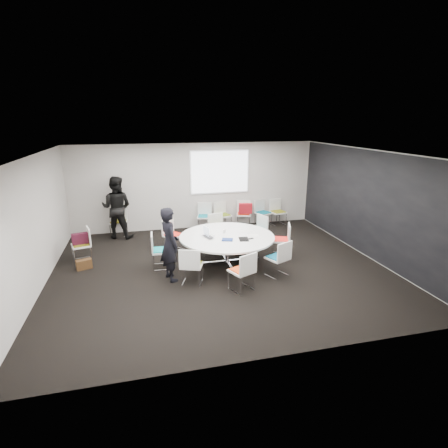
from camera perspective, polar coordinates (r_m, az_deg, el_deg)
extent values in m
cube|color=black|center=(8.73, -0.66, -7.26)|extent=(8.00, 7.00, 0.04)
cube|color=white|center=(8.00, -0.73, 11.65)|extent=(8.00, 7.00, 0.04)
cube|color=#AFAAA5|center=(11.62, -4.61, 6.16)|extent=(8.00, 0.04, 2.80)
cube|color=#AFAAA5|center=(5.08, 8.34, -8.32)|extent=(8.00, 0.04, 2.80)
cube|color=#AFAAA5|center=(8.36, -28.64, -0.12)|extent=(0.04, 7.00, 2.80)
cube|color=#AFAAA5|center=(9.93, 22.59, 3.07)|extent=(0.04, 7.00, 2.80)
cube|color=black|center=(9.91, 22.45, 3.06)|extent=(0.01, 6.94, 2.74)
cube|color=silver|center=(8.98, 0.48, -6.11)|extent=(0.90, 0.90, 0.08)
cylinder|color=silver|center=(8.86, 0.48, -4.17)|extent=(0.10, 0.10, 0.65)
cylinder|color=white|center=(8.74, 0.49, -2.06)|extent=(2.38, 2.38, 0.04)
cube|color=white|center=(11.64, -0.68, 8.48)|extent=(1.90, 0.03, 1.35)
cube|color=silver|center=(9.51, 9.16, -3.91)|extent=(0.54, 0.54, 0.42)
cube|color=white|center=(9.43, 9.22, -2.60)|extent=(0.57, 0.58, 0.04)
cube|color=red|center=(9.42, 9.23, -2.43)|extent=(0.49, 0.50, 0.03)
cube|color=white|center=(9.37, 10.57, -1.31)|extent=(0.19, 0.45, 0.42)
cube|color=silver|center=(10.15, 5.34, -2.40)|extent=(0.55, 0.55, 0.42)
cube|color=white|center=(10.08, 5.38, -1.17)|extent=(0.58, 0.59, 0.04)
cube|color=#076B78|center=(10.07, 5.38, -1.00)|extent=(0.51, 0.52, 0.03)
cube|color=white|center=(10.15, 6.30, 0.29)|extent=(0.21, 0.44, 0.42)
cube|color=silver|center=(10.23, -1.01, -2.18)|extent=(0.47, 0.47, 0.42)
cube|color=white|center=(10.16, -1.02, -0.95)|extent=(0.52, 0.50, 0.04)
cube|color=olive|center=(10.15, -1.02, -0.79)|extent=(0.45, 0.43, 0.03)
cube|color=white|center=(10.28, -1.44, 0.60)|extent=(0.46, 0.10, 0.42)
cube|color=silver|center=(9.84, -8.18, -3.15)|extent=(0.59, 0.59, 0.42)
cube|color=white|center=(9.76, -8.24, -1.88)|extent=(0.64, 0.63, 0.04)
cube|color=red|center=(9.75, -8.24, -1.71)|extent=(0.55, 0.55, 0.03)
cube|color=white|center=(9.83, -9.18, -0.38)|extent=(0.37, 0.33, 0.42)
cube|color=silver|center=(8.79, -10.12, -5.73)|extent=(0.44, 0.44, 0.42)
cube|color=white|center=(8.70, -10.20, -4.33)|extent=(0.46, 0.48, 0.04)
cube|color=#0B8087|center=(8.69, -10.21, -4.14)|extent=(0.40, 0.42, 0.03)
cube|color=white|center=(8.63, -11.67, -2.98)|extent=(0.06, 0.46, 0.42)
cube|color=silver|center=(7.87, -5.25, -8.28)|extent=(0.54, 0.54, 0.42)
cube|color=white|center=(7.78, -5.29, -6.74)|extent=(0.58, 0.57, 0.04)
cube|color=olive|center=(7.77, -5.30, -6.54)|extent=(0.51, 0.49, 0.03)
cube|color=white|center=(7.50, -5.67, -5.77)|extent=(0.44, 0.19, 0.42)
cube|color=silver|center=(7.59, 2.87, -9.24)|extent=(0.55, 0.55, 0.42)
cube|color=white|center=(7.49, 2.89, -7.66)|extent=(0.60, 0.59, 0.04)
cube|color=#D94315|center=(7.48, 2.90, -7.45)|extent=(0.52, 0.51, 0.03)
cube|color=white|center=(7.25, 4.00, -6.54)|extent=(0.43, 0.22, 0.42)
cube|color=silver|center=(8.32, 8.65, -6.99)|extent=(0.56, 0.56, 0.42)
cube|color=white|center=(8.23, 8.72, -5.52)|extent=(0.60, 0.59, 0.04)
cube|color=#0A5778|center=(8.22, 8.73, -5.33)|extent=(0.52, 0.51, 0.03)
cube|color=white|center=(8.01, 9.88, -4.43)|extent=(0.43, 0.22, 0.42)
cube|color=silver|center=(11.57, -3.19, 0.08)|extent=(0.51, 0.51, 0.42)
cube|color=white|center=(11.51, -3.21, 1.17)|extent=(0.55, 0.54, 0.04)
cube|color=#0A7589|center=(11.50, -3.21, 1.32)|extent=(0.48, 0.46, 0.03)
cube|color=white|center=(11.65, -3.17, 2.54)|extent=(0.46, 0.14, 0.42)
cube|color=silver|center=(11.70, -0.16, 0.29)|extent=(0.52, 0.52, 0.42)
cube|color=white|center=(11.64, -0.16, 1.38)|extent=(0.57, 0.55, 0.04)
cube|color=#566A14|center=(11.63, -0.16, 1.52)|extent=(0.49, 0.48, 0.03)
cube|color=white|center=(11.76, -0.68, 2.69)|extent=(0.45, 0.17, 0.42)
cube|color=silver|center=(11.87, 3.19, 0.51)|extent=(0.52, 0.52, 0.42)
cube|color=white|center=(11.81, 3.21, 1.58)|extent=(0.57, 0.55, 0.04)
cube|color=red|center=(11.80, 3.21, 1.72)|extent=(0.49, 0.48, 0.03)
cube|color=white|center=(11.96, 3.22, 2.91)|extent=(0.45, 0.17, 0.42)
cube|color=silver|center=(12.07, 6.43, 0.71)|extent=(0.55, 0.55, 0.42)
cube|color=white|center=(12.01, 6.46, 1.76)|extent=(0.60, 0.59, 0.04)
cube|color=#085F77|center=(12.00, 6.47, 1.90)|extent=(0.52, 0.51, 0.03)
cube|color=white|center=(12.10, 5.81, 3.02)|extent=(0.44, 0.22, 0.42)
cube|color=silver|center=(12.25, 8.81, 0.85)|extent=(0.50, 0.50, 0.42)
cube|color=white|center=(12.19, 8.86, 1.89)|extent=(0.54, 0.52, 0.04)
cube|color=olive|center=(12.18, 8.86, 2.03)|extent=(0.47, 0.45, 0.03)
cube|color=white|center=(12.30, 8.36, 3.16)|extent=(0.46, 0.13, 0.42)
cube|color=silver|center=(9.73, -22.15, -4.50)|extent=(0.52, 0.52, 0.42)
cube|color=white|center=(9.65, -22.30, -3.22)|extent=(0.55, 0.56, 0.04)
cube|color=olive|center=(9.64, -22.32, -3.05)|extent=(0.47, 0.49, 0.03)
cube|color=white|center=(9.61, -21.22, -1.75)|extent=(0.16, 0.45, 0.42)
cube|color=silver|center=(11.44, -16.77, -0.84)|extent=(0.52, 0.52, 0.42)
cube|color=white|center=(11.37, -16.87, 0.26)|extent=(0.56, 0.55, 0.04)
cube|color=olive|center=(11.36, -16.88, 0.41)|extent=(0.49, 0.48, 0.03)
cube|color=white|center=(11.50, -16.63, 1.66)|extent=(0.45, 0.16, 0.42)
imported|color=black|center=(7.90, -8.88, -3.29)|extent=(0.57, 0.71, 1.70)
imported|color=black|center=(11.10, -17.13, 2.60)|extent=(1.10, 0.97, 1.91)
imported|color=#333338|center=(8.65, -2.30, -2.05)|extent=(0.34, 0.42, 0.03)
cube|color=silver|center=(8.69, -2.95, -1.16)|extent=(0.10, 0.29, 0.22)
cube|color=black|center=(8.48, 3.24, -2.48)|extent=(0.27, 0.33, 0.02)
cube|color=navy|center=(8.43, 0.55, -2.57)|extent=(0.31, 0.27, 0.03)
cube|color=silver|center=(9.16, 3.59, -1.07)|extent=(0.37, 0.34, 0.00)
cube|color=silver|center=(8.79, 4.68, -1.86)|extent=(0.34, 0.27, 0.00)
cylinder|color=white|center=(8.94, 0.04, -1.19)|extent=(0.08, 0.08, 0.09)
cube|color=black|center=(8.55, 4.39, -2.40)|extent=(0.15, 0.10, 0.01)
cube|color=#421122|center=(9.60, -22.42, -2.21)|extent=(0.42, 0.24, 0.28)
cube|color=#462C16|center=(9.26, -21.88, -6.13)|extent=(0.39, 0.27, 0.24)
cube|color=#AF1520|center=(11.55, 3.53, 2.56)|extent=(0.46, 0.24, 0.36)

